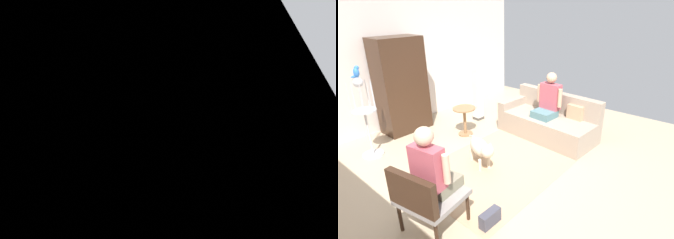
% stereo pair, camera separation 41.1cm
% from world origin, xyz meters
% --- Properties ---
extents(ground_plane, '(7.55, 7.55, 0.00)m').
position_xyz_m(ground_plane, '(0.00, 0.00, 0.00)').
color(ground_plane, tan).
extents(back_wall, '(6.89, 0.12, 2.83)m').
position_xyz_m(back_wall, '(0.00, 2.67, 1.41)').
color(back_wall, silver).
rests_on(back_wall, ground).
extents(area_rug, '(2.93, 1.88, 0.01)m').
position_xyz_m(area_rug, '(0.10, -0.26, 0.00)').
color(area_rug, tan).
rests_on(area_rug, ground).
extents(couch, '(1.01, 1.99, 0.86)m').
position_xyz_m(couch, '(1.46, -0.24, 0.30)').
color(couch, gray).
rests_on(couch, ground).
extents(armchair, '(0.75, 0.77, 0.87)m').
position_xyz_m(armchair, '(-1.69, -0.57, 0.51)').
color(armchair, '#382316').
rests_on(armchair, ground).
extents(person_on_couch, '(0.49, 0.56, 0.87)m').
position_xyz_m(person_on_couch, '(1.42, -0.25, 0.78)').
color(person_on_couch, slate).
extents(person_on_armchair, '(0.51, 0.55, 0.87)m').
position_xyz_m(person_on_armchair, '(-1.54, -0.54, 0.80)').
color(person_on_armchair, gray).
extents(round_end_table, '(0.46, 0.46, 0.59)m').
position_xyz_m(round_end_table, '(0.40, 1.08, 0.37)').
color(round_end_table, olive).
rests_on(round_end_table, ground).
extents(dog, '(0.45, 0.82, 0.55)m').
position_xyz_m(dog, '(-0.26, -0.04, 0.34)').
color(dog, beige).
rests_on(dog, ground).
extents(bird_cage_stand, '(0.39, 0.39, 1.42)m').
position_xyz_m(bird_cage_stand, '(-1.25, 1.72, 0.72)').
color(bird_cage_stand, silver).
rests_on(bird_cage_stand, ground).
extents(parrot, '(0.17, 0.10, 0.19)m').
position_xyz_m(parrot, '(-1.25, 1.72, 1.51)').
color(parrot, blue).
rests_on(parrot, bird_cage_stand).
extents(column_lamp, '(0.20, 0.20, 1.20)m').
position_xyz_m(column_lamp, '(1.17, 1.48, 0.60)').
color(column_lamp, '#4C4742').
rests_on(column_lamp, ground).
extents(armoire_cabinet, '(0.94, 0.56, 1.94)m').
position_xyz_m(armoire_cabinet, '(-0.23, 2.26, 0.97)').
color(armoire_cabinet, '#382316').
rests_on(armoire_cabinet, ground).
extents(handbag, '(0.29, 0.11, 0.19)m').
position_xyz_m(handbag, '(-1.14, -1.05, 0.10)').
color(handbag, '#3F3F4C').
rests_on(handbag, ground).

